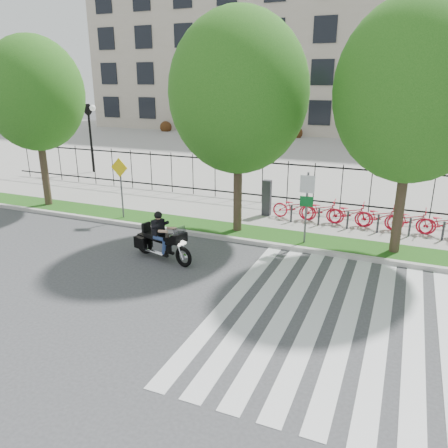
% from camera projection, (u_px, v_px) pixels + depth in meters
% --- Properties ---
extents(ground, '(120.00, 120.00, 0.00)m').
position_uv_depth(ground, '(161.00, 285.00, 12.52)').
color(ground, '#3B3B3E').
rests_on(ground, ground).
extents(curb, '(60.00, 0.20, 0.15)m').
position_uv_depth(curb, '(219.00, 237.00, 16.08)').
color(curb, '#B2AEA8').
rests_on(curb, ground).
extents(grass_verge, '(60.00, 1.50, 0.15)m').
position_uv_depth(grass_verge, '(227.00, 230.00, 16.82)').
color(grass_verge, '#1D4D13').
rests_on(grass_verge, ground).
extents(sidewalk, '(60.00, 3.50, 0.15)m').
position_uv_depth(sidewalk, '(249.00, 213.00, 19.01)').
color(sidewalk, '#9D9A93').
rests_on(sidewalk, ground).
extents(plaza, '(80.00, 34.00, 0.10)m').
position_uv_depth(plaza, '(324.00, 154.00, 34.37)').
color(plaza, '#9D9A93').
rests_on(plaza, ground).
extents(crosswalk_stripes, '(5.70, 8.00, 0.01)m').
position_uv_depth(crosswalk_stripes, '(331.00, 318.00, 10.73)').
color(crosswalk_stripes, silver).
rests_on(crosswalk_stripes, ground).
extents(iron_fence, '(30.00, 0.06, 2.00)m').
position_uv_depth(iron_fence, '(262.00, 181.00, 20.20)').
color(iron_fence, black).
rests_on(iron_fence, sidewalk).
extents(office_building, '(60.00, 21.90, 20.15)m').
position_uv_depth(office_building, '(364.00, 39.00, 48.68)').
color(office_building, '#ADA08B').
rests_on(office_building, ground).
extents(lamp_post_left, '(1.06, 0.70, 4.25)m').
position_uv_depth(lamp_post_left, '(89.00, 121.00, 26.44)').
color(lamp_post_left, black).
rests_on(lamp_post_left, ground).
extents(street_tree_0, '(4.19, 4.19, 7.29)m').
position_uv_depth(street_tree_0, '(35.00, 94.00, 18.56)').
color(street_tree_0, '#3D2B21').
rests_on(street_tree_0, grass_verge).
extents(street_tree_1, '(4.87, 4.87, 7.82)m').
position_uv_depth(street_tree_1, '(239.00, 93.00, 15.08)').
color(street_tree_1, '#3D2B21').
rests_on(street_tree_1, grass_verge).
extents(street_tree_2, '(4.81, 4.81, 7.90)m').
position_uv_depth(street_tree_2, '(415.00, 91.00, 12.97)').
color(street_tree_2, '#3D2B21').
rests_on(street_tree_2, grass_verge).
extents(bike_share_station, '(11.08, 0.86, 1.50)m').
position_uv_depth(bike_share_station, '(408.00, 220.00, 16.26)').
color(bike_share_station, '#2D2D33').
rests_on(bike_share_station, sidewalk).
extents(sign_pole_regulatory, '(0.50, 0.09, 2.50)m').
position_uv_depth(sign_pole_regulatory, '(307.00, 199.00, 14.84)').
color(sign_pole_regulatory, '#59595B').
rests_on(sign_pole_regulatory, grass_verge).
extents(sign_pole_warning, '(0.78, 0.09, 2.49)m').
position_uv_depth(sign_pole_warning, '(121.00, 180.00, 17.65)').
color(sign_pole_warning, '#59595B').
rests_on(sign_pole_warning, grass_verge).
extents(motorcycle_rider, '(2.45, 1.12, 1.94)m').
position_uv_depth(motorcycle_rider, '(162.00, 241.00, 14.09)').
color(motorcycle_rider, black).
rests_on(motorcycle_rider, ground).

